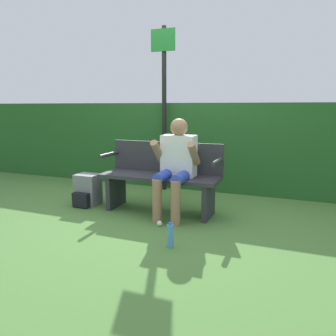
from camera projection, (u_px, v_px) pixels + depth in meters
ground_plane at (160, 212)px, 4.17m from camera, size 40.00×40.00×0.00m
hedge_back at (193, 146)px, 5.34m from camera, size 12.00×0.42×1.37m
park_bench at (162, 176)px, 4.14m from camera, size 1.50×0.48×0.87m
person_seated at (176, 162)px, 3.91m from camera, size 0.54×0.59×1.18m
backpack at (87, 190)px, 4.44m from camera, size 0.31×0.33×0.42m
water_bottle at (170, 235)px, 3.11m from camera, size 0.06×0.06×0.25m
signpost at (164, 98)px, 5.03m from camera, size 0.38×0.09×2.50m
litter_crumple at (159, 223)px, 3.66m from camera, size 0.06×0.06×0.06m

